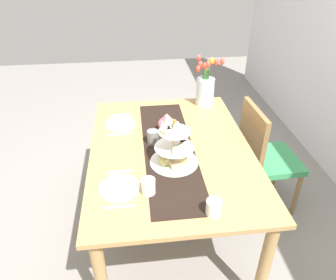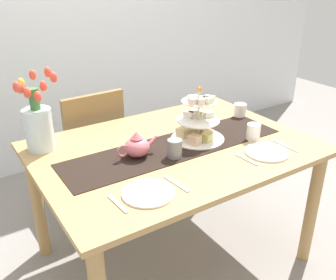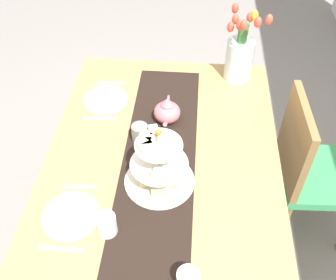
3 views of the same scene
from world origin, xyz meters
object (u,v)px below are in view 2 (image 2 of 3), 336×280
tiered_cake_stand (197,124)px  dinner_plate_right (267,152)px  cream_jug (240,110)px  teapot (137,146)px  chair_left (90,146)px  dinner_plate_left (148,193)px  knife_left (176,184)px  fork_right (246,159)px  mug_grey (175,148)px  tulip_vase (38,123)px  dining_table (174,163)px  mug_white_text (253,132)px  fork_left (118,204)px  knife_right (286,146)px

tiered_cake_stand → dinner_plate_right: 0.40m
cream_jug → dinner_plate_right: size_ratio=0.37×
teapot → dinner_plate_right: size_ratio=1.04×
chair_left → teapot: 0.82m
dinner_plate_left → knife_left: dinner_plate_left is taller
dinner_plate_right → fork_right: bearing=180.0°
cream_jug → dinner_plate_left: (-0.97, -0.47, -0.04)m
mug_grey → tulip_vase: bearing=139.0°
tiered_cake_stand → cream_jug: 0.48m
tiered_cake_stand → dinner_plate_right: (0.21, -0.33, -0.09)m
dining_table → knife_left: size_ratio=8.65×
fork_right → mug_grey: 0.37m
tiered_cake_stand → cream_jug: bearing=17.2°
dining_table → mug_grey: bearing=-122.3°
fork_right → mug_white_text: bearing=38.5°
fork_left → tulip_vase: bearing=99.0°
fork_left → fork_right: (0.72, 0.00, 0.00)m
fork_left → knife_right: 1.01m
dinner_plate_right → knife_left: bearing=180.0°
knife_right → mug_white_text: 0.19m
knife_right → mug_grey: mug_grey is taller
dinner_plate_left → tulip_vase: bearing=110.2°
tiered_cake_stand → knife_left: size_ratio=1.79×
fork_left → mug_grey: 0.49m
knife_right → mug_white_text: mug_white_text is taller
cream_jug → knife_right: cream_jug is taller
fork_left → teapot: bearing=50.6°
tulip_vase → dinner_plate_right: (0.97, -0.69, -0.14)m
cream_jug → chair_left: bearing=142.7°
dining_table → teapot: teapot is taller
chair_left → cream_jug: 1.06m
dining_table → cream_jug: cream_jug is taller
tulip_vase → knife_left: size_ratio=2.48×
dinner_plate_left → knife_left: (0.14, 0.00, -0.00)m
cream_jug → tiered_cake_stand: bearing=-162.8°
tulip_vase → knife_right: size_ratio=2.48×
dining_table → tiered_cake_stand: size_ratio=4.84×
chair_left → fork_right: bearing=-69.1°
tiered_cake_stand → tulip_vase: 0.85m
tiered_cake_stand → dining_table: bearing=-179.9°
dinner_plate_right → chair_left: bearing=117.3°
knife_left → knife_right: bearing=0.0°
dinner_plate_left → knife_right: dinner_plate_left is taller
dinner_plate_left → knife_left: size_ratio=1.35×
cream_jug → dinner_plate_left: size_ratio=0.37×
dinner_plate_left → dinner_plate_right: (0.72, 0.00, 0.00)m
dinner_plate_right → fork_right: (-0.14, 0.00, -0.00)m
fork_right → mug_grey: (-0.29, 0.22, 0.05)m
dining_table → mug_white_text: (0.42, -0.17, 0.15)m
mug_grey → dinner_plate_left: bearing=-142.2°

